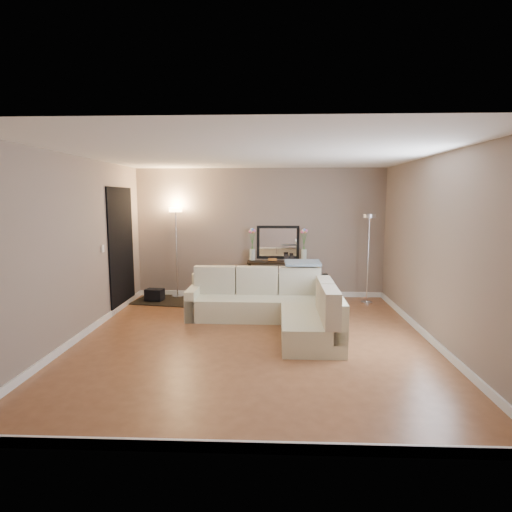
{
  "coord_description": "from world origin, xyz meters",
  "views": [
    {
      "loc": [
        0.28,
        -5.89,
        2.02
      ],
      "look_at": [
        0.0,
        0.8,
        1.1
      ],
      "focal_mm": 30.0,
      "sensor_mm": 36.0,
      "label": 1
    }
  ],
  "objects_px": {
    "sectional_sofa": "(278,305)",
    "floor_lamp_lit": "(176,235)",
    "floor_lamp_unlit": "(369,241)",
    "console_table": "(274,277)"
  },
  "relations": [
    {
      "from": "sectional_sofa",
      "to": "floor_lamp_lit",
      "type": "height_order",
      "value": "floor_lamp_lit"
    },
    {
      "from": "sectional_sofa",
      "to": "floor_lamp_unlit",
      "type": "relative_size",
      "value": 1.39
    },
    {
      "from": "sectional_sofa",
      "to": "floor_lamp_unlit",
      "type": "xyz_separation_m",
      "value": [
        1.72,
        1.43,
        0.9
      ]
    },
    {
      "from": "sectional_sofa",
      "to": "floor_lamp_unlit",
      "type": "bearing_deg",
      "value": 39.66
    },
    {
      "from": "floor_lamp_unlit",
      "to": "floor_lamp_lit",
      "type": "bearing_deg",
      "value": 174.36
    },
    {
      "from": "sectional_sofa",
      "to": "floor_lamp_unlit",
      "type": "distance_m",
      "value": 2.41
    },
    {
      "from": "sectional_sofa",
      "to": "console_table",
      "type": "bearing_deg",
      "value": 91.95
    },
    {
      "from": "floor_lamp_lit",
      "to": "sectional_sofa",
      "type": "bearing_deg",
      "value": -41.61
    },
    {
      "from": "console_table",
      "to": "floor_lamp_unlit",
      "type": "xyz_separation_m",
      "value": [
        1.79,
        -0.38,
        0.79
      ]
    },
    {
      "from": "sectional_sofa",
      "to": "floor_lamp_lit",
      "type": "xyz_separation_m",
      "value": [
        -2.03,
        1.8,
        0.97
      ]
    }
  ]
}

